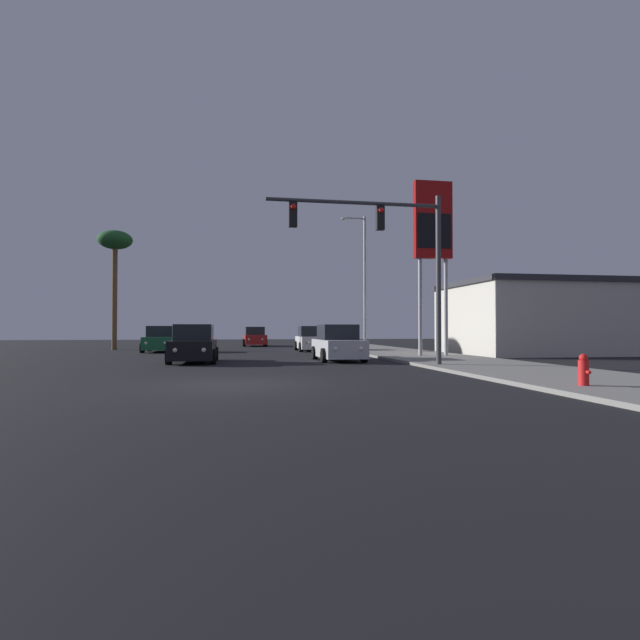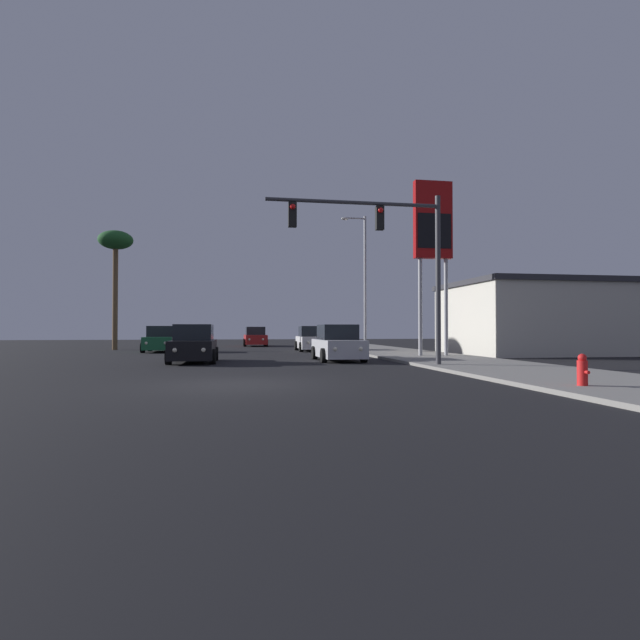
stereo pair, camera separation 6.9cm
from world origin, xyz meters
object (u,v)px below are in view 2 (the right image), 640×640
object	(u,v)px
car_green	(161,340)
street_lamp	(363,275)
palm_tree_mid	(116,246)
traffic_light_mast	(391,244)
car_white	(312,340)
car_red	(255,337)
gas_station_sign	(433,230)
car_silver	(338,344)
car_black	(194,345)
fire_hydrant	(582,370)

from	to	relation	value
car_green	street_lamp	bearing A→B (deg)	174.80
car_green	palm_tree_mid	size ratio (longest dim) A/B	0.51
street_lamp	palm_tree_mid	distance (m)	17.79
traffic_light_mast	street_lamp	distance (m)	14.77
car_white	palm_tree_mid	xyz separation A→B (m)	(-13.58, 4.14, 6.63)
car_red	gas_station_sign	bearing A→B (deg)	111.57
traffic_light_mast	street_lamp	size ratio (longest dim) A/B	0.75
car_silver	car_black	size ratio (longest dim) A/B	1.00
gas_station_sign	car_red	bearing A→B (deg)	113.39
car_green	gas_station_sign	size ratio (longest dim) A/B	0.48
car_red	gas_station_sign	size ratio (longest dim) A/B	0.48
car_silver	car_white	bearing A→B (deg)	-92.84
car_black	traffic_light_mast	size ratio (longest dim) A/B	0.64
car_silver	street_lamp	size ratio (longest dim) A/B	0.48
traffic_light_mast	palm_tree_mid	distance (m)	24.16
car_red	car_white	distance (m)	11.01
traffic_light_mast	car_red	bearing A→B (deg)	99.24
car_silver	car_red	world-z (taller)	same
car_silver	gas_station_sign	world-z (taller)	gas_station_sign
car_silver	street_lamp	distance (m)	11.44
car_silver	palm_tree_mid	bearing A→B (deg)	-48.79
car_red	street_lamp	xyz separation A→B (m)	(6.83, -11.08, 4.36)
gas_station_sign	car_white	bearing A→B (deg)	119.10
car_green	street_lamp	xyz separation A→B (m)	(13.27, -0.95, 4.36)
car_red	fire_hydrant	distance (m)	33.69
gas_station_sign	fire_hydrant	xyz separation A→B (m)	(-1.86, -13.63, -6.13)
car_green	car_black	bearing A→B (deg)	104.06
car_green	traffic_light_mast	bearing A→B (deg)	123.31
street_lamp	car_green	bearing A→B (deg)	175.91
traffic_light_mast	gas_station_sign	size ratio (longest dim) A/B	0.75
car_green	gas_station_sign	bearing A→B (deg)	146.86
car_black	gas_station_sign	bearing A→B (deg)	-171.56
fire_hydrant	street_lamp	bearing A→B (deg)	89.24
car_white	palm_tree_mid	size ratio (longest dim) A/B	0.51
traffic_light_mast	gas_station_sign	xyz separation A→B (m)	(4.23, 6.19, 1.92)
fire_hydrant	car_red	bearing A→B (deg)	101.20
car_black	car_white	bearing A→B (deg)	-122.54
car_black	street_lamp	xyz separation A→B (m)	(10.30, 9.99, 4.36)
car_silver	traffic_light_mast	xyz separation A→B (m)	(1.11, -4.64, 3.93)
car_white	palm_tree_mid	world-z (taller)	palm_tree_mid
car_green	traffic_light_mast	xyz separation A→B (m)	(10.60, -15.47, 3.93)
palm_tree_mid	car_white	bearing A→B (deg)	-16.95
gas_station_sign	car_green	bearing A→B (deg)	147.97
car_red	car_black	world-z (taller)	same
car_red	car_white	bearing A→B (deg)	106.27
car_red	car_green	size ratio (longest dim) A/B	1.00
car_black	street_lamp	size ratio (longest dim) A/B	0.48
car_black	palm_tree_mid	xyz separation A→B (m)	(-6.68, 14.74, 6.63)
car_green	palm_tree_mid	xyz separation A→B (m)	(-3.72, 3.80, 6.63)
car_silver	car_red	xyz separation A→B (m)	(-3.06, 20.97, 0.00)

